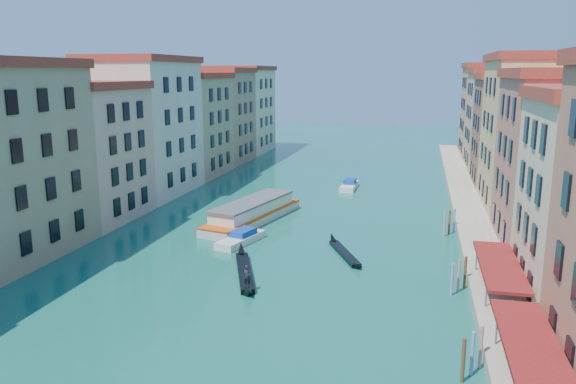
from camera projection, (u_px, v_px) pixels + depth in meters
The scene contains 10 objects.
left_bank_palazzos at pixel (123, 136), 80.10m from camera, with size 12.80×128.40×21.00m.
right_bank_palazzos at pixel (544, 147), 67.81m from camera, with size 12.80×128.40×21.00m.
quay at pixel (470, 217), 71.54m from camera, with size 4.00×140.00×1.00m, color #A09881.
restaurant_awnings at pixel (537, 360), 31.01m from camera, with size 3.20×44.55×3.12m.
mooring_poles_right at pixel (469, 336), 37.58m from camera, with size 1.44×54.24×3.20m.
vaporetto_far at pixel (253, 212), 71.11m from camera, with size 8.38×18.94×2.75m.
gondola_fore at pixel (245, 270), 52.51m from camera, with size 5.66×12.66×2.63m.
gondola_far at pixel (344, 252), 58.29m from camera, with size 5.22×9.99×1.51m.
motorboat_mid at pixel (241, 238), 62.19m from camera, with size 4.07×7.37×1.46m.
motorboat_far at pixel (349, 185), 91.33m from camera, with size 2.34×7.07×1.46m.
Camera 1 is at (15.29, -7.78, 18.58)m, focal length 35.00 mm.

